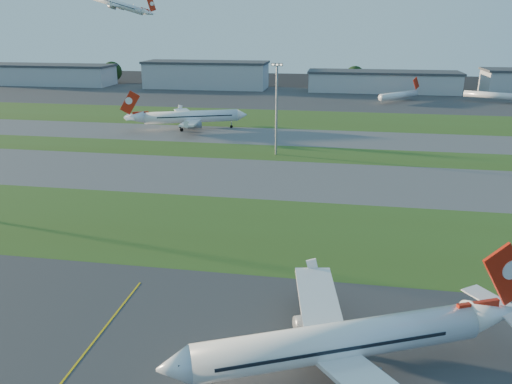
% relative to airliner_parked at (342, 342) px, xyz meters
% --- Properties ---
extents(grass_strip_a, '(300.00, 34.00, 0.01)m').
position_rel_airliner_parked_xyz_m(grass_strip_a, '(-34.14, 37.56, -4.26)').
color(grass_strip_a, '#38521B').
rests_on(grass_strip_a, ground).
extents(taxiway_a, '(300.00, 32.00, 0.01)m').
position_rel_airliner_parked_xyz_m(taxiway_a, '(-34.14, 70.56, -4.26)').
color(taxiway_a, '#515154').
rests_on(taxiway_a, ground).
extents(grass_strip_b, '(300.00, 18.00, 0.01)m').
position_rel_airliner_parked_xyz_m(grass_strip_b, '(-34.14, 95.56, -4.26)').
color(grass_strip_b, '#38521B').
rests_on(grass_strip_b, ground).
extents(taxiway_b, '(300.00, 26.00, 0.01)m').
position_rel_airliner_parked_xyz_m(taxiway_b, '(-34.14, 117.56, -4.26)').
color(taxiway_b, '#515154').
rests_on(taxiway_b, ground).
extents(grass_strip_c, '(300.00, 40.00, 0.01)m').
position_rel_airliner_parked_xyz_m(grass_strip_c, '(-34.14, 150.56, -4.26)').
color(grass_strip_c, '#38521B').
rests_on(grass_strip_c, ground).
extents(apron_far, '(400.00, 80.00, 0.01)m').
position_rel_airliner_parked_xyz_m(apron_far, '(-34.14, 210.56, -4.26)').
color(apron_far, '#333335').
rests_on(apron_far, ground).
extents(airliner_parked, '(36.51, 31.07, 12.15)m').
position_rel_airliner_parked_xyz_m(airliner_parked, '(0.00, 0.00, 0.00)').
color(airliner_parked, white).
rests_on(airliner_parked, ground).
extents(airliner_taxiing, '(38.98, 33.03, 12.77)m').
position_rel_airliner_parked_xyz_m(airliner_taxiing, '(-53.79, 124.00, 0.22)').
color(airliner_taxiing, white).
rests_on(airliner_taxiing, ground).
extents(airliner_departing, '(33.28, 28.26, 10.39)m').
position_rel_airliner_parked_xyz_m(airliner_departing, '(-113.82, 205.54, 40.55)').
color(airliner_departing, white).
extents(mini_jet_near, '(20.84, 22.04, 9.48)m').
position_rel_airliner_parked_xyz_m(mini_jet_near, '(25.95, 203.44, -0.99)').
color(mini_jet_near, white).
rests_on(mini_jet_near, ground).
extents(mini_jet_far, '(26.97, 13.17, 9.48)m').
position_rel_airliner_parked_xyz_m(mini_jet_far, '(70.41, 210.07, -0.99)').
color(mini_jet_far, white).
rests_on(mini_jet_far, ground).
extents(light_mast_centre, '(3.20, 0.70, 25.80)m').
position_rel_airliner_parked_xyz_m(light_mast_centre, '(-19.14, 93.56, 10.55)').
color(light_mast_centre, gray).
rests_on(light_mast_centre, ground).
extents(hangar_far_west, '(91.80, 23.00, 12.20)m').
position_rel_airliner_parked_xyz_m(hangar_far_west, '(-184.14, 240.56, 1.87)').
color(hangar_far_west, '#AAADB2').
rests_on(hangar_far_west, ground).
extents(hangar_west, '(71.40, 23.00, 15.20)m').
position_rel_airliner_parked_xyz_m(hangar_west, '(-79.14, 240.56, 3.37)').
color(hangar_west, '#AAADB2').
rests_on(hangar_west, ground).
extents(hangar_east, '(81.60, 23.00, 11.20)m').
position_rel_airliner_parked_xyz_m(hangar_east, '(20.86, 240.56, 1.37)').
color(hangar_east, '#AAADB2').
rests_on(hangar_east, ground).
extents(tree_west, '(12.10, 12.10, 13.20)m').
position_rel_airliner_parked_xyz_m(tree_west, '(-144.14, 255.56, 2.87)').
color(tree_west, black).
rests_on(tree_west, ground).
extents(tree_mid_west, '(9.90, 9.90, 10.80)m').
position_rel_airliner_parked_xyz_m(tree_mid_west, '(-54.14, 251.56, 1.57)').
color(tree_mid_west, black).
rests_on(tree_mid_west, ground).
extents(tree_mid_east, '(11.55, 11.55, 12.60)m').
position_rel_airliner_parked_xyz_m(tree_mid_east, '(5.86, 254.56, 2.54)').
color(tree_mid_east, black).
rests_on(tree_mid_east, ground).
extents(tree_east, '(10.45, 10.45, 11.40)m').
position_rel_airliner_parked_xyz_m(tree_east, '(80.86, 252.56, 1.89)').
color(tree_east, black).
rests_on(tree_east, ground).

